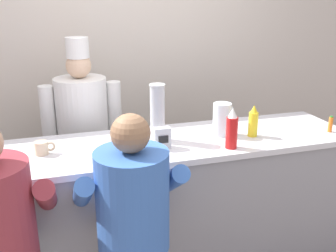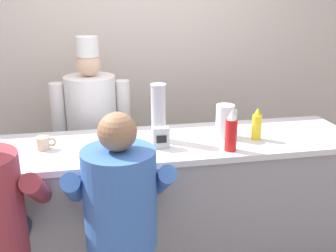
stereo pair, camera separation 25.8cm
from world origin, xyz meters
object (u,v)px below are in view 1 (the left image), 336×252
object	(u,v)px
mustard_bottle_yellow	(253,122)
cup_stack_steel	(157,113)
napkin_dispenser_chrome	(162,138)
cook_in_whites_near	(83,129)
coffee_mug_tan	(42,148)
ketchup_bottle_red	(232,130)
diner_seated_blue	(132,206)
breakfast_plate	(117,155)
hot_sauce_bottle_orange	(330,124)
water_pitcher_clear	(222,119)

from	to	relation	value
mustard_bottle_yellow	cup_stack_steel	world-z (taller)	cup_stack_steel
napkin_dispenser_chrome	cook_in_whites_near	bearing A→B (deg)	118.45
mustard_bottle_yellow	coffee_mug_tan	size ratio (longest dim) A/B	1.76
ketchup_bottle_red	diner_seated_blue	size ratio (longest dim) A/B	0.19
ketchup_bottle_red	napkin_dispenser_chrome	size ratio (longest dim) A/B	1.93
mustard_bottle_yellow	napkin_dispenser_chrome	world-z (taller)	mustard_bottle_yellow
mustard_bottle_yellow	cup_stack_steel	bearing A→B (deg)	169.75
ketchup_bottle_red	breakfast_plate	xyz separation A→B (m)	(-0.73, 0.06, -0.11)
hot_sauce_bottle_orange	diner_seated_blue	distance (m)	1.61
mustard_bottle_yellow	napkin_dispenser_chrome	size ratio (longest dim) A/B	1.62
coffee_mug_tan	cup_stack_steel	distance (m)	0.77
mustard_bottle_yellow	diner_seated_blue	distance (m)	1.11
water_pitcher_clear	breakfast_plate	xyz separation A→B (m)	(-0.77, -0.18, -0.10)
mustard_bottle_yellow	napkin_dispenser_chrome	xyz separation A→B (m)	(-0.67, -0.03, -0.03)
ketchup_bottle_red	cook_in_whites_near	size ratio (longest dim) A/B	0.16
water_pitcher_clear	cup_stack_steel	size ratio (longest dim) A/B	0.59
coffee_mug_tan	water_pitcher_clear	bearing A→B (deg)	0.14
hot_sauce_bottle_orange	napkin_dispenser_chrome	size ratio (longest dim) A/B	0.87
ketchup_bottle_red	cook_in_whites_near	distance (m)	1.28
hot_sauce_bottle_orange	breakfast_plate	xyz separation A→B (m)	(-1.54, -0.01, -0.04)
mustard_bottle_yellow	coffee_mug_tan	distance (m)	1.41
ketchup_bottle_red	coffee_mug_tan	xyz separation A→B (m)	(-1.16, 0.24, -0.08)
hot_sauce_bottle_orange	coffee_mug_tan	bearing A→B (deg)	175.06
cup_stack_steel	diner_seated_blue	bearing A→B (deg)	-117.23
mustard_bottle_yellow	water_pitcher_clear	size ratio (longest dim) A/B	0.97
ketchup_bottle_red	coffee_mug_tan	size ratio (longest dim) A/B	2.09
coffee_mug_tan	cook_in_whites_near	bearing A→B (deg)	65.93
breakfast_plate	diner_seated_blue	world-z (taller)	diner_seated_blue
breakfast_plate	napkin_dispenser_chrome	xyz separation A→B (m)	(0.30, 0.07, 0.06)
cook_in_whites_near	breakfast_plate	bearing A→B (deg)	-81.44
water_pitcher_clear	coffee_mug_tan	world-z (taller)	water_pitcher_clear
mustard_bottle_yellow	hot_sauce_bottle_orange	bearing A→B (deg)	-8.52
hot_sauce_bottle_orange	water_pitcher_clear	xyz separation A→B (m)	(-0.77, 0.17, 0.06)
napkin_dispenser_chrome	diner_seated_blue	bearing A→B (deg)	-123.25
cook_in_whites_near	water_pitcher_clear	bearing A→B (deg)	-37.03
napkin_dispenser_chrome	mustard_bottle_yellow	bearing A→B (deg)	2.59
diner_seated_blue	napkin_dispenser_chrome	bearing A→B (deg)	56.75
breakfast_plate	napkin_dispenser_chrome	bearing A→B (deg)	12.18
cook_in_whites_near	cup_stack_steel	bearing A→B (deg)	-55.66
water_pitcher_clear	diner_seated_blue	bearing A→B (deg)	-143.09
hot_sauce_bottle_orange	napkin_dispenser_chrome	world-z (taller)	napkin_dispenser_chrome
water_pitcher_clear	napkin_dispenser_chrome	distance (m)	0.49
water_pitcher_clear	coffee_mug_tan	distance (m)	1.21
hot_sauce_bottle_orange	coffee_mug_tan	world-z (taller)	hot_sauce_bottle_orange
ketchup_bottle_red	water_pitcher_clear	distance (m)	0.25
water_pitcher_clear	cup_stack_steel	world-z (taller)	cup_stack_steel
ketchup_bottle_red	cook_in_whites_near	xyz separation A→B (m)	(-0.86, 0.93, -0.22)
mustard_bottle_yellow	hot_sauce_bottle_orange	size ratio (longest dim) A/B	1.87
mustard_bottle_yellow	cook_in_whites_near	size ratio (longest dim) A/B	0.14
napkin_dispenser_chrome	diner_seated_blue	world-z (taller)	diner_seated_blue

